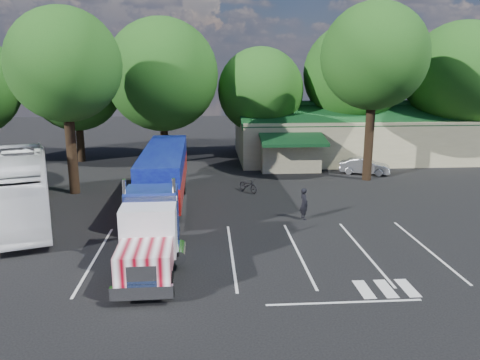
{
  "coord_description": "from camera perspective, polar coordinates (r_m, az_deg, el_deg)",
  "views": [
    {
      "loc": [
        -1.09,
        -26.8,
        8.66
      ],
      "look_at": [
        0.88,
        0.81,
        2.0
      ],
      "focal_mm": 35.0,
      "sensor_mm": 36.0,
      "label": 1
    }
  ],
  "objects": [
    {
      "name": "tree_row_b",
      "position": [
        46.19,
        -19.38,
        10.89
      ],
      "size": [
        8.4,
        8.4,
        11.35
      ],
      "color": "black",
      "rests_on": "ground"
    },
    {
      "name": "tree_near_right",
      "position": [
        37.49,
        16.05,
        14.25
      ],
      "size": [
        8.0,
        8.0,
        13.5
      ],
      "color": "black",
      "rests_on": "ground"
    },
    {
      "name": "bicycle",
      "position": [
        33.38,
        1.02,
        -0.61
      ],
      "size": [
        1.62,
        1.98,
        1.01
      ],
      "primitive_type": "imported",
      "rotation": [
        0.0,
        0.0,
        0.58
      ],
      "color": "black",
      "rests_on": "ground"
    },
    {
      "name": "woman",
      "position": [
        27.56,
        7.81,
        -2.87
      ],
      "size": [
        0.6,
        0.77,
        1.88
      ],
      "primitive_type": "imported",
      "rotation": [
        0.0,
        0.0,
        1.82
      ],
      "color": "black",
      "rests_on": "ground"
    },
    {
      "name": "event_hall",
      "position": [
        47.45,
        14.24,
        5.3
      ],
      "size": [
        24.2,
        14.12,
        5.55
      ],
      "color": "#B9B089",
      "rests_on": "ground"
    },
    {
      "name": "tree_row_e",
      "position": [
        46.97,
        13.71,
        12.46
      ],
      "size": [
        9.6,
        9.6,
        12.9
      ],
      "color": "black",
      "rests_on": "ground"
    },
    {
      "name": "semi_truck",
      "position": [
        27.19,
        -9.52,
        -0.3
      ],
      "size": [
        3.13,
        19.03,
        3.98
      ],
      "rotation": [
        0.0,
        0.0,
        0.01
      ],
      "color": "black",
      "rests_on": "ground"
    },
    {
      "name": "silver_sedan",
      "position": [
        40.33,
        14.96,
        1.64
      ],
      "size": [
        4.31,
        2.79,
        1.34
      ],
      "primitive_type": "imported",
      "rotation": [
        0.0,
        0.0,
        1.2
      ],
      "color": "#ADB1B5",
      "rests_on": "ground"
    },
    {
      "name": "tree_row_c",
      "position": [
        43.19,
        -9.5,
        12.52
      ],
      "size": [
        10.0,
        10.0,
        13.05
      ],
      "color": "black",
      "rests_on": "ground"
    },
    {
      "name": "tree_row_d",
      "position": [
        44.64,
        2.52,
        10.85
      ],
      "size": [
        8.0,
        8.0,
        10.6
      ],
      "color": "black",
      "rests_on": "ground"
    },
    {
      "name": "ground",
      "position": [
        28.19,
        -1.67,
        -4.37
      ],
      "size": [
        120.0,
        120.0,
        0.0
      ],
      "primitive_type": "plane",
      "color": "black",
      "rests_on": "ground"
    },
    {
      "name": "tree_near_left",
      "position": [
        34.13,
        -20.63,
        12.94
      ],
      "size": [
        7.6,
        7.6,
        12.65
      ],
      "color": "black",
      "rests_on": "ground"
    },
    {
      "name": "tour_bus",
      "position": [
        30.15,
        -25.36,
        -0.86
      ],
      "size": [
        7.2,
        13.55,
        3.69
      ],
      "primitive_type": "imported",
      "rotation": [
        0.0,
        0.0,
        0.33
      ],
      "color": "white",
      "rests_on": "ground"
    },
    {
      "name": "tree_row_f",
      "position": [
        49.82,
        25.36,
        11.26
      ],
      "size": [
        10.4,
        10.4,
        13.0
      ],
      "color": "black",
      "rests_on": "ground"
    }
  ]
}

